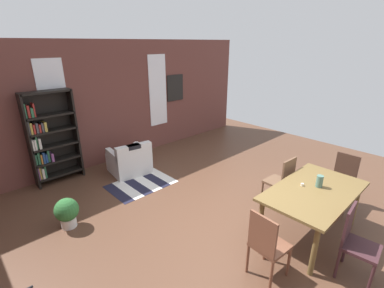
{
  "coord_description": "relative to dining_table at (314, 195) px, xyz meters",
  "views": [
    {
      "loc": [
        -3.05,
        -2.08,
        2.8
      ],
      "look_at": [
        0.29,
        1.46,
        0.98
      ],
      "focal_mm": 25.46,
      "sensor_mm": 36.0,
      "label": 1
    }
  ],
  "objects": [
    {
      "name": "ground_plane",
      "position": [
        -0.66,
        0.77,
        -0.69
      ],
      "size": [
        10.11,
        10.11,
        0.0
      ],
      "primitive_type": "plane",
      "color": "brown"
    },
    {
      "name": "back_wall_brick",
      "position": [
        -0.66,
        4.72,
        0.75
      ],
      "size": [
        8.51,
        0.12,
        2.87
      ],
      "primitive_type": "cube",
      "color": "brown",
      "rests_on": "ground"
    },
    {
      "name": "window_pane_0",
      "position": [
        -1.98,
        4.65,
        0.9
      ],
      "size": [
        0.55,
        0.02,
        1.87
      ],
      "primitive_type": "cube",
      "color": "white"
    },
    {
      "name": "window_pane_1",
      "position": [
        0.65,
        4.65,
        0.9
      ],
      "size": [
        0.55,
        0.02,
        1.87
      ],
      "primitive_type": "cube",
      "color": "white"
    },
    {
      "name": "dining_table",
      "position": [
        0.0,
        0.0,
        0.0
      ],
      "size": [
        1.71,
        0.98,
        0.77
      ],
      "color": "brown",
      "rests_on": "ground"
    },
    {
      "name": "vase_on_table",
      "position": [
        0.13,
        -0.0,
        0.18
      ],
      "size": [
        0.1,
        0.1,
        0.18
      ],
      "primitive_type": "cylinder",
      "color": "#4C7266",
      "rests_on": "dining_table"
    },
    {
      "name": "tealight_candle_0",
      "position": [
        -0.02,
        0.18,
        0.11
      ],
      "size": [
        0.04,
        0.04,
        0.04
      ],
      "primitive_type": "cylinder",
      "color": "silver",
      "rests_on": "dining_table"
    },
    {
      "name": "dining_chair_near_left",
      "position": [
        -0.39,
        -0.72,
        -0.17
      ],
      "size": [
        0.43,
        0.43,
        0.95
      ],
      "color": "#3C2125",
      "rests_on": "ground"
    },
    {
      "name": "dining_chair_head_left",
      "position": [
        -1.23,
        0.01,
        -0.17
      ],
      "size": [
        0.43,
        0.43,
        0.95
      ],
      "color": "brown",
      "rests_on": "ground"
    },
    {
      "name": "dining_chair_head_right",
      "position": [
        1.23,
        0.0,
        -0.17
      ],
      "size": [
        0.4,
        0.4,
        0.95
      ],
      "color": "#3F291F",
      "rests_on": "ground"
    },
    {
      "name": "dining_chair_far_right",
      "position": [
        0.38,
        0.72,
        -0.17
      ],
      "size": [
        0.42,
        0.42,
        0.95
      ],
      "color": "brown",
      "rests_on": "ground"
    },
    {
      "name": "bookshelf_tall",
      "position": [
        -2.24,
        4.48,
        0.28
      ],
      "size": [
        0.94,
        0.29,
        1.93
      ],
      "color": "black",
      "rests_on": "ground"
    },
    {
      "name": "armchair_white",
      "position": [
        -0.87,
        3.77,
        -0.41
      ],
      "size": [
        0.9,
        0.9,
        0.75
      ],
      "color": "silver",
      "rests_on": "ground"
    },
    {
      "name": "potted_plant_by_shelf",
      "position": [
        -2.64,
        2.73,
        -0.41
      ],
      "size": [
        0.37,
        0.37,
        0.5
      ],
      "color": "silver",
      "rests_on": "ground"
    },
    {
      "name": "striped_rug",
      "position": [
        -1.01,
        3.12,
        -0.68
      ],
      "size": [
        1.31,
        0.91,
        0.01
      ],
      "color": "#1E1E33",
      "rests_on": "ground"
    },
    {
      "name": "framed_picture",
      "position": [
        1.26,
        4.65,
        0.91
      ],
      "size": [
        0.56,
        0.03,
        0.72
      ],
      "primitive_type": "cube",
      "color": "black"
    }
  ]
}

